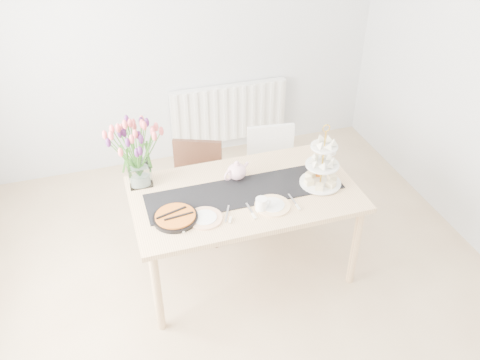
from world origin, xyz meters
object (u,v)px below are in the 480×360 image
object	(u,v)px
chair_white	(272,167)
plate_left	(205,218)
tart_tin	(175,217)
cake_stand	(322,170)
cream_jug	(326,154)
dining_table	(245,200)
teapot	(237,171)
chair_brown	(197,183)
mug_white	(261,204)
radiator	(229,113)
mug_orange	(319,171)
plate_right	(272,206)
tulip_vase	(135,144)

from	to	relation	value
chair_white	plate_left	distance (m)	1.19
tart_tin	plate_left	world-z (taller)	tart_tin
cake_stand	cream_jug	xyz separation A→B (m)	(0.19, 0.30, -0.08)
cake_stand	tart_tin	size ratio (longest dim) A/B	1.47
dining_table	teapot	distance (m)	0.22
chair_brown	mug_white	size ratio (longest dim) A/B	8.57
radiator	cream_jug	distance (m)	1.58
chair_white	cream_jug	bearing A→B (deg)	-47.92
dining_table	cream_jug	size ratio (longest dim) A/B	17.99
tart_tin	mug_orange	xyz separation A→B (m)	(1.11, 0.17, 0.03)
chair_white	plate_right	xyz separation A→B (m)	(-0.33, -0.84, 0.29)
radiator	plate_left	distance (m)	2.09
plate_right	tulip_vase	bearing A→B (deg)	146.32
radiator	dining_table	world-z (taller)	same
chair_brown	plate_left	bearing A→B (deg)	-76.78
teapot	tart_tin	bearing A→B (deg)	-173.18
tart_tin	plate_left	size ratio (longest dim) A/B	1.25
chair_white	teapot	xyz separation A→B (m)	(-0.46, -0.46, 0.35)
radiator	cake_stand	xyz separation A→B (m)	(0.16, -1.80, 0.43)
mug_orange	mug_white	bearing A→B (deg)	-179.52
mug_white	tart_tin	bearing A→B (deg)	170.89
radiator	mug_orange	bearing A→B (deg)	-83.68
dining_table	chair_white	world-z (taller)	chair_white
tulip_vase	tart_tin	size ratio (longest dim) A/B	2.02
tart_tin	mug_orange	bearing A→B (deg)	8.58
plate_right	dining_table	bearing A→B (deg)	120.90
cake_stand	mug_white	size ratio (longest dim) A/B	4.68
dining_table	plate_right	size ratio (longest dim) A/B	6.50
radiator	tulip_vase	world-z (taller)	tulip_vase
tulip_vase	plate_left	distance (m)	0.71
cake_stand	plate_right	xyz separation A→B (m)	(-0.42, -0.14, -0.12)
cake_stand	mug_orange	xyz separation A→B (m)	(0.03, 0.09, -0.08)
radiator	mug_orange	xyz separation A→B (m)	(0.19, -1.71, 0.35)
cream_jug	tart_tin	bearing A→B (deg)	-150.68
plate_left	plate_right	world-z (taller)	same
chair_brown	cake_stand	distance (m)	1.10
dining_table	cream_jug	xyz separation A→B (m)	(0.73, 0.22, 0.12)
dining_table	cake_stand	xyz separation A→B (m)	(0.55, -0.08, 0.20)
mug_white	plate_left	size ratio (longest dim) A/B	0.39
mug_orange	plate_left	size ratio (longest dim) A/B	0.40
dining_table	plate_left	size ratio (longest dim) A/B	6.70
cream_jug	plate_right	world-z (taller)	cream_jug
teapot	plate_left	size ratio (longest dim) A/B	0.93
plate_right	teapot	bearing A→B (deg)	109.74
mug_orange	tulip_vase	bearing A→B (deg)	142.20
chair_brown	plate_right	size ratio (longest dim) A/B	3.26
tulip_vase	cream_jug	bearing A→B (deg)	-4.43
cake_stand	plate_left	distance (m)	0.91
radiator	tart_tin	distance (m)	2.11
mug_white	plate_right	world-z (taller)	mug_white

